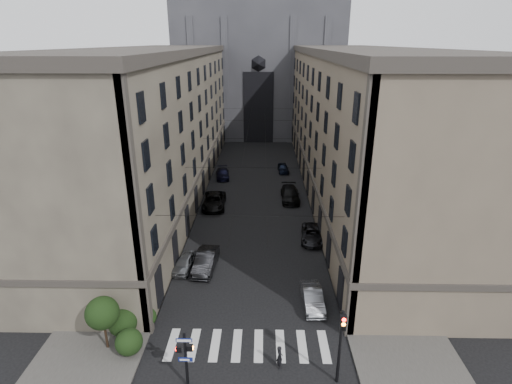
# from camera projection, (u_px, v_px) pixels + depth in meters

# --- Properties ---
(sidewalk_left) EXTENTS (7.00, 80.00, 0.15)m
(sidewalk_left) POSITION_uv_depth(u_px,v_px,m) (182.00, 188.00, 56.59)
(sidewalk_left) COLOR #383533
(sidewalk_left) RESTS_ON ground
(sidewalk_right) EXTENTS (7.00, 80.00, 0.15)m
(sidewalk_right) POSITION_uv_depth(u_px,v_px,m) (330.00, 189.00, 56.24)
(sidewalk_right) COLOR #383533
(sidewalk_right) RESTS_ON ground
(zebra_crossing) EXTENTS (11.00, 3.20, 0.01)m
(zebra_crossing) POSITION_uv_depth(u_px,v_px,m) (248.00, 345.00, 27.46)
(zebra_crossing) COLOR beige
(zebra_crossing) RESTS_ON ground
(building_left) EXTENTS (13.60, 60.60, 18.85)m
(building_left) POSITION_uv_depth(u_px,v_px,m) (156.00, 123.00, 53.35)
(building_left) COLOR #4A4339
(building_left) RESTS_ON ground
(building_right) EXTENTS (13.60, 60.60, 18.85)m
(building_right) POSITION_uv_depth(u_px,v_px,m) (357.00, 124.00, 52.90)
(building_right) COLOR brown
(building_right) RESTS_ON ground
(gothic_tower) EXTENTS (35.00, 23.00, 58.00)m
(gothic_tower) POSITION_uv_depth(u_px,v_px,m) (259.00, 50.00, 86.55)
(gothic_tower) COLOR #2D2D33
(gothic_tower) RESTS_ON ground
(pedestrian_signal_left) EXTENTS (1.02, 0.38, 4.00)m
(pedestrian_signal_left) POSITION_uv_depth(u_px,v_px,m) (185.00, 356.00, 23.42)
(pedestrian_signal_left) COLOR black
(pedestrian_signal_left) RESTS_ON ground
(traffic_light_right) EXTENTS (0.34, 0.50, 5.20)m
(traffic_light_right) POSITION_uv_depth(u_px,v_px,m) (341.00, 339.00, 23.32)
(traffic_light_right) COLOR black
(traffic_light_right) RESTS_ON ground
(shrub_cluster) EXTENTS (3.90, 4.40, 3.90)m
(shrub_cluster) POSITION_uv_depth(u_px,v_px,m) (119.00, 322.00, 26.97)
(shrub_cluster) COLOR black
(shrub_cluster) RESTS_ON sidewalk_left
(tram_wires) EXTENTS (14.00, 60.00, 0.43)m
(tram_wires) POSITION_uv_depth(u_px,v_px,m) (256.00, 139.00, 53.53)
(tram_wires) COLOR black
(tram_wires) RESTS_ON ground
(car_left_near) EXTENTS (2.02, 3.99, 1.30)m
(car_left_near) POSITION_uv_depth(u_px,v_px,m) (184.00, 263.00, 36.37)
(car_left_near) COLOR slate
(car_left_near) RESTS_ON ground
(car_left_midnear) EXTENTS (2.09, 5.08, 1.64)m
(car_left_midnear) POSITION_uv_depth(u_px,v_px,m) (206.00, 261.00, 36.41)
(car_left_midnear) COLOR black
(car_left_midnear) RESTS_ON ground
(car_left_midfar) EXTENTS (2.91, 6.00, 1.65)m
(car_left_midfar) POSITION_uv_depth(u_px,v_px,m) (214.00, 201.00, 49.98)
(car_left_midfar) COLOR black
(car_left_midfar) RESTS_ON ground
(car_left_far) EXTENTS (2.44, 4.85, 1.35)m
(car_left_far) POSITION_uv_depth(u_px,v_px,m) (223.00, 174.00, 60.77)
(car_left_far) COLOR black
(car_left_far) RESTS_ON ground
(car_right_near) EXTENTS (1.64, 4.33, 1.41)m
(car_right_near) POSITION_uv_depth(u_px,v_px,m) (313.00, 298.00, 31.37)
(car_right_near) COLOR slate
(car_right_near) RESTS_ON ground
(car_right_midnear) EXTENTS (2.78, 5.16, 1.38)m
(car_right_midnear) POSITION_uv_depth(u_px,v_px,m) (312.00, 234.00, 41.71)
(car_right_midnear) COLOR black
(car_right_midnear) RESTS_ON ground
(car_right_midfar) EXTENTS (2.38, 5.67, 1.64)m
(car_right_midfar) POSITION_uv_depth(u_px,v_px,m) (290.00, 194.00, 52.25)
(car_right_midfar) COLOR black
(car_right_midfar) RESTS_ON ground
(car_right_far) EXTENTS (1.81, 4.05, 1.35)m
(car_right_far) POSITION_uv_depth(u_px,v_px,m) (283.00, 168.00, 63.57)
(car_right_far) COLOR black
(car_right_far) RESTS_ON ground
(pedestrian) EXTENTS (0.54, 0.68, 1.64)m
(pedestrian) POSITION_uv_depth(u_px,v_px,m) (280.00, 357.00, 25.34)
(pedestrian) COLOR black
(pedestrian) RESTS_ON ground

